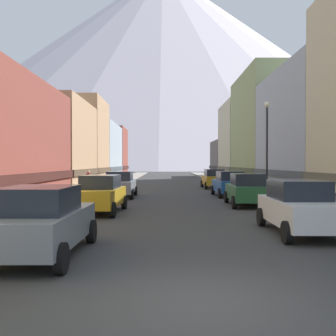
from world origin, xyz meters
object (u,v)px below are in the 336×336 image
car_right_0 (300,207)px  car_right_3 (214,179)px  car_left_0 (41,221)px  car_right_1 (247,189)px  car_left_2 (120,184)px  car_right_2 (229,184)px  streetlamp_right (267,136)px  pedestrian_0 (88,183)px  car_left_1 (100,194)px  potted_plant_1 (335,202)px

car_right_0 → car_right_3: same height
car_left_0 → car_right_1: (7.60, 11.78, 0.00)m
car_right_0 → car_right_3: 23.63m
car_left_2 → car_right_2: size_ratio=0.99×
car_left_0 → car_left_2: same height
car_left_2 → car_left_0: bearing=-90.0°
streetlamp_right → car_right_0: bearing=-98.5°
pedestrian_0 → car_right_1: bearing=-33.8°
car_left_1 → pedestrian_0: 10.03m
car_left_2 → car_right_3: 12.31m
car_right_0 → car_right_2: (0.00, 14.65, 0.00)m
streetlamp_right → car_left_1: bearing=-152.5°
pedestrian_0 → streetlamp_right: 12.98m
car_right_1 → car_left_1: bearing=-158.4°
car_right_3 → car_right_2: bearing=-90.0°
car_right_3 → potted_plant_1: (3.20, -18.90, -0.30)m
pedestrian_0 → streetlamp_right: streetlamp_right is taller
pedestrian_0 → car_right_2: bearing=-3.7°
pedestrian_0 → car_left_1: bearing=-75.8°
car_left_1 → potted_plant_1: bearing=-4.5°
car_right_1 → streetlamp_right: size_ratio=0.76×
car_left_1 → car_right_2: 11.84m
car_right_1 → potted_plant_1: (3.20, -3.86, -0.30)m
car_right_0 → pedestrian_0: (-10.05, 15.30, 0.02)m
car_left_1 → streetlamp_right: (9.15, 4.77, 3.09)m
car_left_2 → pedestrian_0: pedestrian_0 is taller
pedestrian_0 → streetlamp_right: size_ratio=0.29×
potted_plant_1 → pedestrian_0: 16.96m
car_right_2 → car_left_1: bearing=-129.9°
car_left_0 → potted_plant_1: 13.40m
potted_plant_1 → car_right_2: bearing=107.9°
car_left_1 → car_right_3: same height
car_left_0 → car_left_1: same height
car_right_2 → potted_plant_1: (3.20, -9.93, -0.30)m
car_left_2 → car_right_3: size_ratio=0.99×
car_left_0 → car_right_2: (7.60, 17.85, 0.00)m
car_right_1 → car_right_2: size_ratio=1.00×
car_right_1 → pedestrian_0: bearing=146.2°
car_right_0 → potted_plant_1: 5.72m
car_left_0 → car_right_0: bearing=22.8°
potted_plant_1 → car_right_3: bearing=99.6°
potted_plant_1 → streetlamp_right: (-1.65, 5.62, 3.38)m
car_right_0 → car_right_1: size_ratio=0.99×
car_left_2 → streetlamp_right: (9.15, -3.60, 3.09)m
potted_plant_1 → streetlamp_right: streetlamp_right is taller
car_left_1 → car_right_2: (7.60, 9.08, 0.00)m
car_right_1 → car_right_3: same height
car_left_2 → car_right_0: 15.88m
car_right_0 → car_right_3: (0.00, 23.63, 0.00)m
car_left_0 → car_right_3: same height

